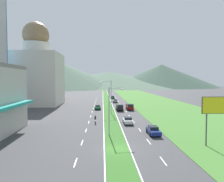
{
  "coord_description": "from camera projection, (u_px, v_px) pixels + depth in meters",
  "views": [
    {
      "loc": [
        -1.97,
        -28.35,
        9.42
      ],
      "look_at": [
        1.39,
        46.53,
        5.66
      ],
      "focal_mm": 33.88,
      "sensor_mm": 36.0,
      "label": 1
    }
  ],
  "objects": [
    {
      "name": "ground_plane",
      "position": [
        117.0,
        149.0,
        28.85
      ],
      "size": [
        600.0,
        600.0,
        0.0
      ],
      "primitive_type": "plane",
      "color": "#424244"
    },
    {
      "name": "grass_median",
      "position": [
        107.0,
        103.0,
        88.71
      ],
      "size": [
        3.2,
        240.0,
        0.06
      ],
      "primitive_type": "cube",
      "color": "#387028",
      "rests_on": "ground_plane"
    },
    {
      "name": "grass_verge_right",
      "position": [
        156.0,
        103.0,
        89.63
      ],
      "size": [
        24.0,
        240.0,
        0.06
      ],
      "primitive_type": "cube",
      "color": "#477F33",
      "rests_on": "ground_plane"
    },
    {
      "name": "lane_dash_left_2",
      "position": [
        75.0,
        162.0,
        24.23
      ],
      "size": [
        0.16,
        2.8,
        0.01
      ],
      "primitive_type": "cube",
      "color": "silver",
      "rests_on": "ground_plane"
    },
    {
      "name": "lane_dash_left_3",
      "position": [
        82.0,
        142.0,
        32.01
      ],
      "size": [
        0.16,
        2.8,
        0.01
      ],
      "primitive_type": "cube",
      "color": "silver",
      "rests_on": "ground_plane"
    },
    {
      "name": "lane_dash_left_4",
      "position": [
        86.0,
        130.0,
        39.8
      ],
      "size": [
        0.16,
        2.8,
        0.01
      ],
      "primitive_type": "cube",
      "color": "silver",
      "rests_on": "ground_plane"
    },
    {
      "name": "lane_dash_left_5",
      "position": [
        89.0,
        122.0,
        47.58
      ],
      "size": [
        0.16,
        2.8,
        0.01
      ],
      "primitive_type": "cube",
      "color": "silver",
      "rests_on": "ground_plane"
    },
    {
      "name": "lane_dash_left_6",
      "position": [
        91.0,
        116.0,
        55.36
      ],
      "size": [
        0.16,
        2.8,
        0.01
      ],
      "primitive_type": "cube",
      "color": "silver",
      "rests_on": "ground_plane"
    },
    {
      "name": "lane_dash_left_7",
      "position": [
        92.0,
        112.0,
        63.15
      ],
      "size": [
        0.16,
        2.8,
        0.01
      ],
      "primitive_type": "cube",
      "color": "silver",
      "rests_on": "ground_plane"
    },
    {
      "name": "lane_dash_left_8",
      "position": [
        93.0,
        108.0,
        70.93
      ],
      "size": [
        0.16,
        2.8,
        0.01
      ],
      "primitive_type": "cube",
      "color": "silver",
      "rests_on": "ground_plane"
    },
    {
      "name": "lane_dash_left_9",
      "position": [
        94.0,
        106.0,
        78.71
      ],
      "size": [
        0.16,
        2.8,
        0.01
      ],
      "primitive_type": "cube",
      "color": "silver",
      "rests_on": "ground_plane"
    },
    {
      "name": "lane_dash_left_10",
      "position": [
        95.0,
        103.0,
        86.5
      ],
      "size": [
        0.16,
        2.8,
        0.01
      ],
      "primitive_type": "cube",
      "color": "silver",
      "rests_on": "ground_plane"
    },
    {
      "name": "lane_dash_left_11",
      "position": [
        96.0,
        102.0,
        94.28
      ],
      "size": [
        0.16,
        2.8,
        0.01
      ],
      "primitive_type": "cube",
      "color": "silver",
      "rests_on": "ground_plane"
    },
    {
      "name": "lane_dash_left_12",
      "position": [
        96.0,
        100.0,
        102.06
      ],
      "size": [
        0.16,
        2.8,
        0.01
      ],
      "primitive_type": "cube",
      "color": "silver",
      "rests_on": "ground_plane"
    },
    {
      "name": "lane_dash_left_13",
      "position": [
        97.0,
        99.0,
        109.85
      ],
      "size": [
        0.16,
        2.8,
        0.01
      ],
      "primitive_type": "cube",
      "color": "silver",
      "rests_on": "ground_plane"
    },
    {
      "name": "lane_dash_left_14",
      "position": [
        97.0,
        97.0,
        117.63
      ],
      "size": [
        0.16,
        2.8,
        0.01
      ],
      "primitive_type": "cube",
      "color": "silver",
      "rests_on": "ground_plane"
    },
    {
      "name": "lane_dash_left_15",
      "position": [
        97.0,
        96.0,
        125.41
      ],
      "size": [
        0.16,
        2.8,
        0.01
      ],
      "primitive_type": "cube",
      "color": "silver",
      "rests_on": "ground_plane"
    },
    {
      "name": "lane_dash_right_2",
      "position": [
        163.0,
        161.0,
        24.69
      ],
      "size": [
        0.16,
        2.8,
        0.01
      ],
      "primitive_type": "cube",
      "color": "silver",
      "rests_on": "ground_plane"
    },
    {
      "name": "lane_dash_right_3",
      "position": [
        149.0,
        142.0,
        32.47
      ],
      "size": [
        0.16,
        2.8,
        0.01
      ],
      "primitive_type": "cube",
      "color": "silver",
      "rests_on": "ground_plane"
    },
    {
      "name": "lane_dash_right_4",
      "position": [
        140.0,
        130.0,
        40.25
      ],
      "size": [
        0.16,
        2.8,
        0.01
      ],
      "primitive_type": "cube",
      "color": "silver",
      "rests_on": "ground_plane"
    },
    {
      "name": "lane_dash_right_5",
      "position": [
        134.0,
        122.0,
        48.04
      ],
      "size": [
        0.16,
        2.8,
        0.01
      ],
      "primitive_type": "cube",
      "color": "silver",
      "rests_on": "ground_plane"
    },
    {
      "name": "lane_dash_right_6",
      "position": [
        129.0,
        116.0,
        55.82
      ],
      "size": [
        0.16,
        2.8,
        0.01
      ],
      "primitive_type": "cube",
      "color": "silver",
      "rests_on": "ground_plane"
    },
    {
      "name": "lane_dash_right_7",
      "position": [
        126.0,
        112.0,
        63.6
      ],
      "size": [
        0.16,
        2.8,
        0.01
      ],
      "primitive_type": "cube",
      "color": "silver",
      "rests_on": "ground_plane"
    },
    {
      "name": "lane_dash_right_8",
      "position": [
        123.0,
        108.0,
        71.39
      ],
      "size": [
        0.16,
        2.8,
        0.01
      ],
      "primitive_type": "cube",
      "color": "silver",
      "rests_on": "ground_plane"
    },
    {
      "name": "lane_dash_right_9",
      "position": [
        121.0,
        106.0,
        79.17
      ],
      "size": [
        0.16,
        2.8,
        0.01
      ],
      "primitive_type": "cube",
      "color": "silver",
      "rests_on": "ground_plane"
    },
    {
      "name": "lane_dash_right_10",
      "position": [
        120.0,
        103.0,
        86.95
      ],
      "size": [
        0.16,
        2.8,
        0.01
      ],
      "primitive_type": "cube",
      "color": "silver",
      "rests_on": "ground_plane"
    },
    {
      "name": "lane_dash_right_11",
      "position": [
        118.0,
        101.0,
        94.74
      ],
      "size": [
        0.16,
        2.8,
        0.01
      ],
      "primitive_type": "cube",
      "color": "silver",
      "rests_on": "ground_plane"
    },
    {
      "name": "lane_dash_right_12",
      "position": [
        117.0,
        100.0,
        102.52
      ],
      "size": [
        0.16,
        2.8,
        0.01
      ],
      "primitive_type": "cube",
      "color": "silver",
      "rests_on": "ground_plane"
    },
    {
      "name": "lane_dash_right_13",
      "position": [
        116.0,
        98.0,
        110.3
      ],
      "size": [
        0.16,
        2.8,
        0.01
      ],
      "primitive_type": "cube",
      "color": "silver",
      "rests_on": "ground_plane"
    },
    {
      "name": "lane_dash_right_14",
      "position": [
        115.0,
        97.0,
        118.09
      ],
      "size": [
        0.16,
        2.8,
        0.01
      ],
      "primitive_type": "cube",
      "color": "silver",
      "rests_on": "ground_plane"
    },
    {
      "name": "lane_dash_right_15",
      "position": [
        114.0,
        96.0,
        125.87
      ],
      "size": [
        0.16,
        2.8,
        0.01
      ],
      "primitive_type": "cube",
      "color": "silver",
      "rests_on": "ground_plane"
    },
    {
      "name": "edge_line_median_left",
      "position": [
        103.0,
        103.0,
        88.63
      ],
      "size": [
        0.16,
        240.0,
        0.01
      ],
      "primitive_type": "cube",
      "color": "silver",
      "rests_on": "ground_plane"
    },
    {
      "name": "edge_line_median_right",
      "position": [
        111.0,
        103.0,
        88.79
      ],
      "size": [
        0.16,
        240.0,
        0.01
      ],
      "primitive_type": "cube",
      "color": "silver",
      "rests_on": "ground_plane"
    },
    {
      "name": "domed_building",
      "position": [
        37.0,
        72.0,
        80.83
      ],
      "size": [
        18.08,
        18.08,
        31.61
      ],
      "color": "beige",
      "rests_on": "ground_plane"
    },
    {
      "name": "midrise_colored",
      "position": [
        45.0,
        79.0,
        111.18
      ],
      "size": [
        16.41,
        16.41,
        20.85
      ],
      "primitive_type": "cube",
      "color": "silver",
      "rests_on": "ground_plane"
    },
    {
      "name": "hill_far_left",
      "position": [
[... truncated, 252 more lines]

